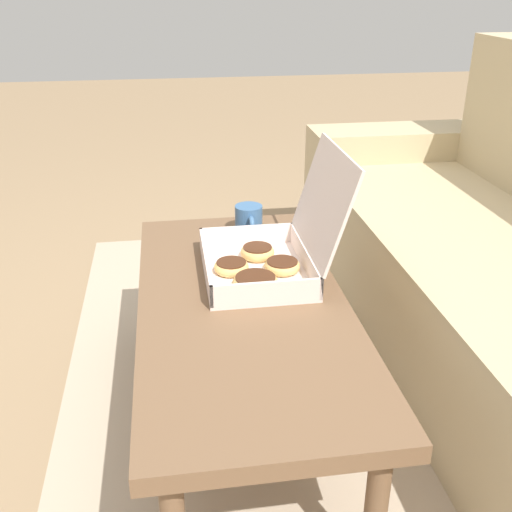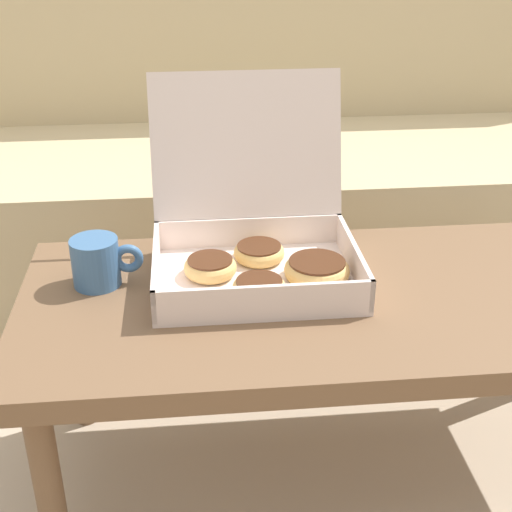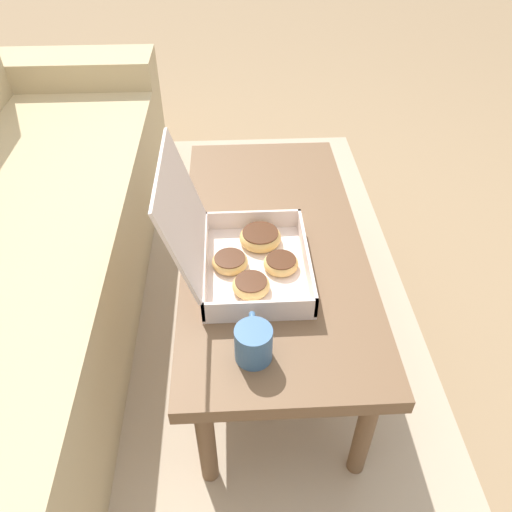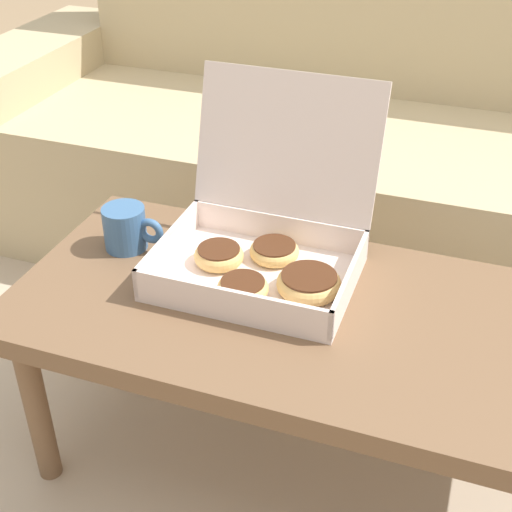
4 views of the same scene
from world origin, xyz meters
TOP-DOWN VIEW (x-y plane):
  - ground_plane at (0.00, 0.00)m, footprint 12.00×12.00m
  - area_rug at (0.00, 0.30)m, footprint 2.58×1.76m
  - coffee_table at (0.00, -0.08)m, footprint 1.07×0.49m
  - pastry_box at (-0.12, 0.00)m, footprint 0.35×0.35m
  - coffee_mug at (-0.40, -0.01)m, footprint 0.12×0.08m

SIDE VIEW (x-z plane):
  - ground_plane at x=0.00m, z-range 0.00..0.00m
  - area_rug at x=0.00m, z-range 0.00..0.01m
  - coffee_table at x=0.00m, z-range 0.16..0.55m
  - coffee_mug at x=-0.40m, z-range 0.40..0.48m
  - pastry_box at x=-0.12m, z-range 0.29..0.61m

